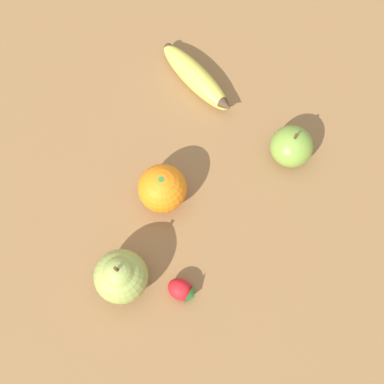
{
  "coord_description": "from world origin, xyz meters",
  "views": [
    {
      "loc": [
        0.36,
        0.19,
        0.84
      ],
      "look_at": [
        0.08,
        0.11,
        0.03
      ],
      "focal_mm": 50.0,
      "sensor_mm": 36.0,
      "label": 1
    }
  ],
  "objects_px": {
    "strawberry": "(182,291)",
    "banana": "(196,78)",
    "apple": "(292,146)",
    "orange": "(162,188)",
    "pear": "(121,276)"
  },
  "relations": [
    {
      "from": "strawberry",
      "to": "banana",
      "type": "bearing_deg",
      "value": 115.59
    },
    {
      "from": "banana",
      "to": "strawberry",
      "type": "xyz_separation_m",
      "value": [
        0.37,
        0.08,
        -0.0
      ]
    },
    {
      "from": "orange",
      "to": "strawberry",
      "type": "bearing_deg",
      "value": 26.81
    },
    {
      "from": "orange",
      "to": "apple",
      "type": "relative_size",
      "value": 1.02
    },
    {
      "from": "banana",
      "to": "apple",
      "type": "xyz_separation_m",
      "value": [
        0.09,
        0.19,
        0.01
      ]
    },
    {
      "from": "banana",
      "to": "orange",
      "type": "distance_m",
      "value": 0.22
    },
    {
      "from": "strawberry",
      "to": "apple",
      "type": "bearing_deg",
      "value": 81.64
    },
    {
      "from": "apple",
      "to": "orange",
      "type": "bearing_deg",
      "value": -54.84
    },
    {
      "from": "banana",
      "to": "pear",
      "type": "bearing_deg",
      "value": -58.2
    },
    {
      "from": "strawberry",
      "to": "apple",
      "type": "relative_size",
      "value": 0.66
    },
    {
      "from": "pear",
      "to": "strawberry",
      "type": "relative_size",
      "value": 2.0
    },
    {
      "from": "orange",
      "to": "strawberry",
      "type": "distance_m",
      "value": 0.16
    },
    {
      "from": "banana",
      "to": "orange",
      "type": "bearing_deg",
      "value": -54.77
    },
    {
      "from": "strawberry",
      "to": "apple",
      "type": "distance_m",
      "value": 0.3
    },
    {
      "from": "banana",
      "to": "orange",
      "type": "height_order",
      "value": "orange"
    }
  ]
}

